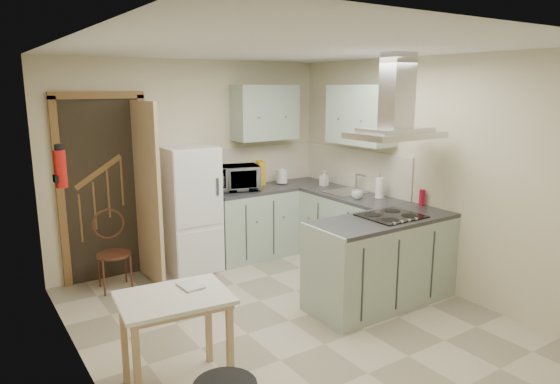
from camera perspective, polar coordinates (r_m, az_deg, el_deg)
floor at (r=4.90m, az=1.05°, el=-14.48°), size 4.20×4.20×0.00m
ceiling at (r=4.40m, az=1.18°, el=16.10°), size 4.20×4.20×0.00m
back_wall at (r=6.29m, az=-9.90°, el=3.29°), size 3.60×0.00×3.60m
left_wall at (r=3.78m, az=-21.91°, el=-3.22°), size 0.00×4.20×4.20m
right_wall at (r=5.69m, az=16.16°, el=2.07°), size 0.00×4.20×4.20m
doorway at (r=5.95m, az=-19.43°, el=0.32°), size 1.10×0.12×2.10m
fridge at (r=6.04m, az=-10.30°, el=-1.92°), size 0.60×0.60×1.50m
counter_back at (r=6.50m, az=-3.23°, el=-3.50°), size 1.08×0.60×0.90m
counter_right at (r=6.43m, az=6.33°, el=-3.71°), size 0.60×1.95×0.90m
splashback at (r=6.74m, az=-2.35°, el=3.17°), size 1.68×0.02×0.50m
wall_cabinet_back at (r=6.52m, az=-1.72°, el=9.07°), size 0.85×0.35×0.70m
wall_cabinet_right at (r=6.08m, az=9.24°, el=8.70°), size 0.35×0.90×0.70m
peninsula at (r=5.21m, az=11.60°, el=-7.69°), size 1.55×0.65×0.90m
hob at (r=5.15m, az=12.59°, el=-2.67°), size 0.58×0.50×0.01m
extractor_hood at (r=5.01m, az=13.02°, el=6.37°), size 0.90×0.55×0.10m
sink at (r=6.20m, az=7.47°, el=-0.01°), size 0.45×0.40×0.01m
fire_extinguisher at (r=4.61m, az=-23.80°, el=2.43°), size 0.10×0.10×0.32m
drop_leaf_table at (r=3.86m, az=-11.78°, el=-16.45°), size 0.83×0.66×0.73m
bentwood_chair at (r=5.73m, az=-18.47°, el=-6.77°), size 0.38×0.38×0.80m
microwave at (r=6.28m, az=-5.08°, el=1.61°), size 0.65×0.52×0.31m
kettle at (r=6.65m, az=0.22°, el=1.83°), size 0.19×0.19×0.22m
cereal_box at (r=6.65m, az=-2.26°, el=2.23°), size 0.14×0.22×0.31m
soap_bottle at (r=6.58m, az=5.05°, el=1.59°), size 0.11×0.11×0.20m
paper_towel at (r=5.93m, az=11.32°, el=0.48°), size 0.10×0.10×0.25m
cup at (r=5.84m, az=8.81°, el=-0.32°), size 0.15×0.15×0.10m
red_bottle at (r=5.68m, az=15.92°, el=-0.61°), size 0.08×0.08×0.18m
book at (r=3.79m, az=-11.24°, el=-10.17°), size 0.16×0.22×0.09m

